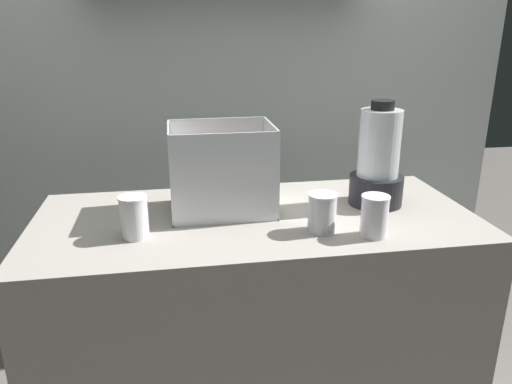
# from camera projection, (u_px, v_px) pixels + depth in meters

# --- Properties ---
(counter) EXTENTS (1.40, 0.64, 0.90)m
(counter) POSITION_uv_depth(u_px,v_px,m) (256.00, 335.00, 1.72)
(counter) COLOR #9E998E
(counter) RESTS_ON ground_plane
(back_wall_unit) EXTENTS (2.60, 0.24, 2.50)m
(back_wall_unit) POSITION_uv_depth(u_px,v_px,m) (226.00, 76.00, 2.17)
(back_wall_unit) COLOR silver
(back_wall_unit) RESTS_ON ground_plane
(carrot_display_bin) EXTENTS (0.33, 0.25, 0.28)m
(carrot_display_bin) POSITION_uv_depth(u_px,v_px,m) (222.00, 184.00, 1.59)
(carrot_display_bin) COLOR white
(carrot_display_bin) RESTS_ON counter
(blender_pitcher) EXTENTS (0.18, 0.18, 0.35)m
(blender_pitcher) POSITION_uv_depth(u_px,v_px,m) (378.00, 163.00, 1.63)
(blender_pitcher) COLOR black
(blender_pitcher) RESTS_ON counter
(juice_cup_carrot_far_left) EXTENTS (0.08, 0.08, 0.12)m
(juice_cup_carrot_far_left) POSITION_uv_depth(u_px,v_px,m) (134.00, 220.00, 1.40)
(juice_cup_carrot_far_left) COLOR white
(juice_cup_carrot_far_left) RESTS_ON counter
(juice_cup_carrot_left) EXTENTS (0.09, 0.09, 0.12)m
(juice_cup_carrot_left) POSITION_uv_depth(u_px,v_px,m) (322.00, 215.00, 1.44)
(juice_cup_carrot_left) COLOR white
(juice_cup_carrot_left) RESTS_ON counter
(juice_cup_beet_middle) EXTENTS (0.08, 0.08, 0.12)m
(juice_cup_beet_middle) POSITION_uv_depth(u_px,v_px,m) (374.00, 218.00, 1.41)
(juice_cup_beet_middle) COLOR white
(juice_cup_beet_middle) RESTS_ON counter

